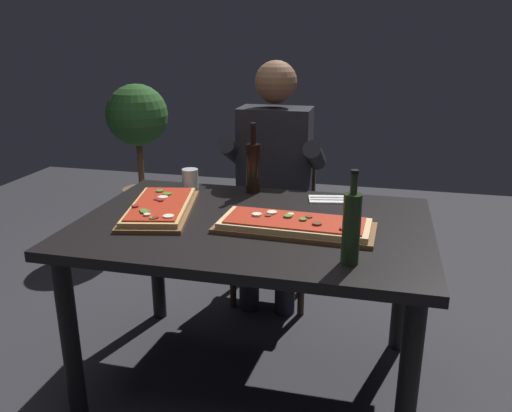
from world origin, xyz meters
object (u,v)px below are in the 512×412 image
Objects in this scene: dining_table at (253,244)px; oil_bottle_amber at (253,167)px; tumbler_near_camera at (190,180)px; pizza_rectangular_front at (295,225)px; seated_diner at (273,174)px; wine_bottle_dark at (351,227)px; diner_chair at (277,212)px; potted_plant_corner at (139,143)px; pizza_rectangular_left at (160,208)px.

dining_table is 4.24× the size of oil_bottle_amber.
oil_bottle_amber is 0.32m from tumbler_near_camera.
seated_diner reaches higher than pizza_rectangular_front.
diner_chair is at bearing 112.13° from wine_bottle_dark.
tumbler_near_camera is at bearing 136.48° from dining_table.
oil_bottle_amber is 0.60m from diner_chair.
pizza_rectangular_front is 0.71× the size of diner_chair.
seated_diner is at bearing -90.00° from diner_chair.
tumbler_near_camera is at bearing 139.26° from wine_bottle_dark.
dining_table is at bearing -43.52° from tumbler_near_camera.
tumbler_near_camera is (-0.31, -0.01, -0.08)m from oil_bottle_amber.
wine_bottle_dark reaches higher than pizza_rectangular_front.
seated_diner is (-0.47, 1.05, -0.12)m from wine_bottle_dark.
dining_table is at bearing -84.46° from seated_diner.
seated_diner reaches higher than wine_bottle_dark.
dining_table is 0.58m from tumbler_near_camera.
wine_bottle_dark reaches higher than tumbler_near_camera.
potted_plant_corner reaches higher than pizza_rectangular_front.
diner_chair is at bearing 67.86° from pizza_rectangular_left.
wine_bottle_dark is 0.87m from oil_bottle_amber.
wine_bottle_dark is at bearing -67.87° from diner_chair.
pizza_rectangular_front is 0.83m from seated_diner.
wine_bottle_dark is (0.23, -0.26, 0.11)m from pizza_rectangular_front.
potted_plant_corner is at bearing 135.87° from oil_bottle_amber.
pizza_rectangular_left is 0.50× the size of potted_plant_corner.
pizza_rectangular_left is 5.96× the size of tumbler_near_camera.
wine_bottle_dark is 2.41m from potted_plant_corner.
diner_chair is (-0.07, 0.86, -0.16)m from dining_table.
potted_plant_corner is (-1.20, 1.47, 0.06)m from dining_table.
dining_table is at bearing -3.22° from pizza_rectangular_left.
dining_table is 0.75m from seated_diner.
seated_diner is at bearing 45.50° from tumbler_near_camera.
pizza_rectangular_front is at bearing 131.03° from wine_bottle_dark.
tumbler_near_camera is at bearing 143.10° from pizza_rectangular_front.
potted_plant_corner is (-1.13, 0.62, 0.22)m from diner_chair.
oil_bottle_amber is at bearing 125.26° from wine_bottle_dark.
pizza_rectangular_left is at bearing -115.43° from seated_diner.
oil_bottle_amber reaches higher than pizza_rectangular_front.
tumbler_near_camera reaches higher than pizza_rectangular_left.
dining_table is at bearing 163.79° from pizza_rectangular_front.
pizza_rectangular_left is at bearing 157.68° from wine_bottle_dark.
oil_bottle_amber is (-0.27, 0.45, 0.11)m from pizza_rectangular_front.
oil_bottle_amber is at bearing -94.39° from seated_diner.
dining_table is 1.24× the size of potted_plant_corner.
pizza_rectangular_left is (-0.41, 0.02, 0.12)m from dining_table.
diner_chair is at bearing 94.77° from dining_table.
pizza_rectangular_left is at bearing -89.89° from tumbler_near_camera.
oil_bottle_amber is 0.25× the size of seated_diner.
potted_plant_corner is at bearing 126.29° from tumbler_near_camera.
oil_bottle_amber reaches higher than diner_chair.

